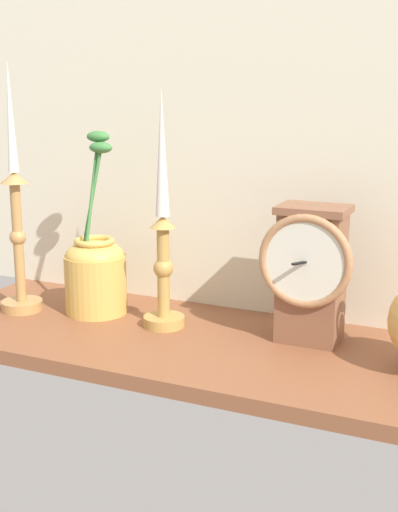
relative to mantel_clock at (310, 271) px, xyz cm
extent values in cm
cube|color=brown|center=(-15.66, -6.11, -13.02)|extent=(100.00, 36.00, 2.40)
cube|color=beige|center=(-15.66, 12.39, 20.68)|extent=(120.00, 2.00, 65.00)
cube|color=brown|center=(0.00, 0.75, -1.28)|extent=(9.88, 7.30, 21.08)
cube|color=brown|center=(0.00, 0.75, 9.86)|extent=(11.07, 8.17, 1.20)
torus|color=#AE7B53|center=(0.00, -3.30, 2.37)|extent=(14.99, 1.36, 14.99)
cylinder|color=silver|center=(0.00, -3.40, 2.37)|extent=(12.54, 0.40, 12.54)
cube|color=black|center=(0.00, -3.70, 2.37)|extent=(2.92, 4.42, 0.30)
cylinder|color=#B99048|center=(-24.73, -3.09, -10.92)|extent=(7.13, 7.13, 1.80)
cylinder|color=#B99048|center=(-24.73, -3.09, -2.23)|extent=(2.14, 2.14, 15.59)
sphere|color=#B99048|center=(-24.73, -3.09, -1.45)|extent=(3.42, 3.42, 3.42)
cone|color=#B99048|center=(-24.73, -3.09, 6.57)|extent=(4.39, 4.39, 2.00)
cone|color=silver|center=(-24.73, -3.09, 18.10)|extent=(2.39, 2.39, 21.08)
cylinder|color=#B5864C|center=(-52.78, -6.05, -10.92)|extent=(7.53, 7.53, 1.80)
cylinder|color=#B5864C|center=(-52.78, -6.05, 0.90)|extent=(1.87, 1.87, 21.84)
sphere|color=#B5864C|center=(-52.78, -6.05, 1.99)|extent=(3.00, 3.00, 3.00)
cone|color=#B5864C|center=(-52.78, -6.05, 12.82)|extent=(5.05, 5.05, 2.00)
cone|color=white|center=(-52.78, -6.05, 23.48)|extent=(1.85, 1.85, 19.32)
cylinder|color=gold|center=(-39.51, -1.43, -6.47)|extent=(11.22, 11.22, 10.70)
ellipsoid|color=gold|center=(-39.51, -1.43, -1.12)|extent=(10.65, 10.65, 5.33)
torus|color=gold|center=(-39.51, -1.43, 1.54)|extent=(7.28, 7.28, 1.11)
cylinder|color=#3B793A|center=(-39.51, -1.43, 10.74)|extent=(0.83, 5.70, 17.84)
ellipsoid|color=#3B793A|center=(-39.62, 1.13, 19.93)|extent=(4.40, 2.80, 2.00)
cylinder|color=#3B793A|center=(-39.51, -1.43, 9.84)|extent=(2.82, 3.41, 16.39)
ellipsoid|color=#3B793A|center=(-38.39, -0.03, 18.14)|extent=(4.40, 2.80, 2.00)
camera|label=1|loc=(29.17, -105.98, 29.14)|focal=49.61mm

